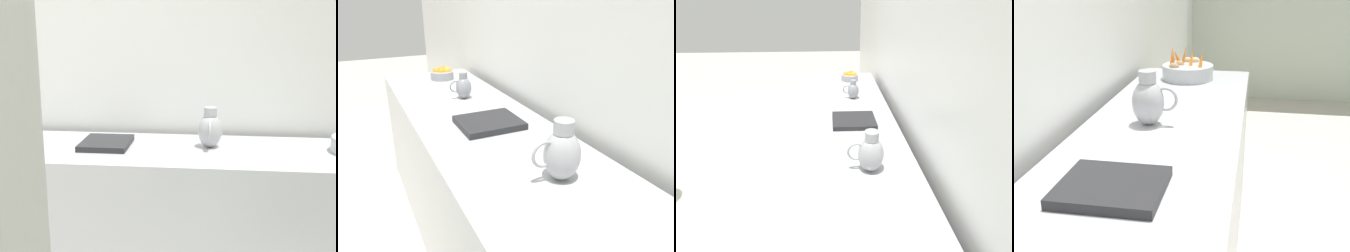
{
  "view_description": "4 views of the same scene",
  "coord_description": "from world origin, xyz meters",
  "views": [
    {
      "loc": [
        1.18,
        0.77,
        1.71
      ],
      "look_at": [
        -1.38,
        0.49,
        1.1
      ],
      "focal_mm": 47.99,
      "sensor_mm": 36.0,
      "label": 1
    },
    {
      "loc": [
        -0.83,
        1.72,
        1.64
      ],
      "look_at": [
        -1.43,
        0.44,
        1.07
      ],
      "focal_mm": 36.04,
      "sensor_mm": 36.0,
      "label": 2
    },
    {
      "loc": [
        -1.31,
        2.1,
        1.89
      ],
      "look_at": [
        -1.4,
        0.42,
        1.06
      ],
      "focal_mm": 29.94,
      "sensor_mm": 36.0,
      "label": 3
    },
    {
      "loc": [
        -1.06,
        -1.1,
        1.61
      ],
      "look_at": [
        -1.28,
        0.16,
        1.14
      ],
      "focal_mm": 46.1,
      "sensor_mm": 36.0,
      "label": 4
    }
  ],
  "objects": [
    {
      "name": "tile_wall_left",
      "position": [
        -1.95,
        0.77,
        1.5
      ],
      "size": [
        0.1,
        8.06,
        3.0
      ],
      "primitive_type": "cube",
      "color": "white",
      "rests_on": "ground_plane"
    },
    {
      "name": "prep_counter",
      "position": [
        -1.47,
        0.27,
        0.46
      ],
      "size": [
        0.73,
        3.28,
        0.93
      ],
      "primitive_type": "cube",
      "color": "#ADAFB5",
      "rests_on": "ground_plane"
    },
    {
      "name": "orange_bowl",
      "position": [
        -1.55,
        -1.08,
        0.98
      ],
      "size": [
        0.19,
        0.19,
        0.1
      ],
      "color": "gray",
      "rests_on": "prep_counter"
    },
    {
      "name": "metal_pitcher_tall",
      "position": [
        -1.54,
        0.74,
        1.04
      ],
      "size": [
        0.21,
        0.15,
        0.25
      ],
      "color": "#A3A3A8",
      "rests_on": "prep_counter"
    },
    {
      "name": "metal_pitcher_short",
      "position": [
        -1.54,
        -0.47,
        1.01
      ],
      "size": [
        0.16,
        0.11,
        0.18
      ],
      "color": "gray",
      "rests_on": "prep_counter"
    },
    {
      "name": "counter_sink_basin",
      "position": [
        -1.5,
        0.09,
        0.95
      ],
      "size": [
        0.34,
        0.3,
        0.04
      ],
      "primitive_type": "cube",
      "color": "#232326",
      "rests_on": "prep_counter"
    }
  ]
}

